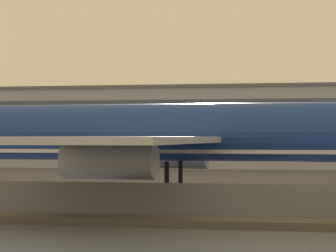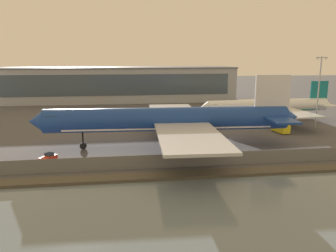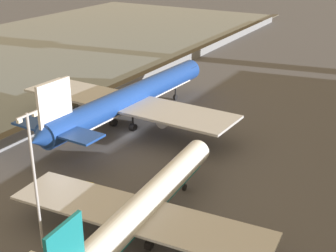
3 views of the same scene
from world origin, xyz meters
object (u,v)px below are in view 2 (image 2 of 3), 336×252
object	(u,v)px
cargo_jet_blue	(173,120)
ops_van	(280,127)
baggage_tug	(48,159)
apron_light_mast_apron_west	(319,88)
passenger_jet_white_teal	(270,106)

from	to	relation	value
cargo_jet_blue	ops_van	xyz separation A→B (m)	(28.78, 9.56, -4.47)
baggage_tug	cargo_jet_blue	bearing A→B (deg)	18.21
cargo_jet_blue	ops_van	size ratio (longest dim) A/B	10.38
baggage_tug	apron_light_mast_apron_west	xyz separation A→B (m)	(64.62, 21.78, 9.81)
baggage_tug	apron_light_mast_apron_west	bearing A→B (deg)	18.63
baggage_tug	passenger_jet_white_teal	bearing A→B (deg)	29.51
apron_light_mast_apron_west	cargo_jet_blue	bearing A→B (deg)	-161.13
cargo_jet_blue	passenger_jet_white_teal	size ratio (longest dim) A/B	1.34
ops_van	apron_light_mast_apron_west	distance (m)	16.01
passenger_jet_white_teal	ops_van	size ratio (longest dim) A/B	7.72
passenger_jet_white_teal	baggage_tug	distance (m)	64.67
passenger_jet_white_teal	baggage_tug	world-z (taller)	passenger_jet_white_teal
cargo_jet_blue	apron_light_mast_apron_west	size ratio (longest dim) A/B	3.00
ops_van	cargo_jet_blue	bearing A→B (deg)	-161.62
cargo_jet_blue	ops_van	world-z (taller)	cargo_jet_blue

